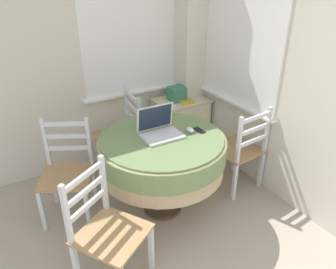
# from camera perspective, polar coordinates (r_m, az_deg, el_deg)

# --- Properties ---
(corner_room_shell) EXTENTS (4.14, 4.93, 2.55)m
(corner_room_shell) POSITION_cam_1_polar(r_m,az_deg,el_deg) (2.74, 3.98, 10.52)
(corner_room_shell) COLOR beige
(corner_room_shell) RESTS_ON ground_plane
(round_dining_table) EXTENTS (1.11, 1.11, 0.77)m
(round_dining_table) POSITION_cam_1_polar(r_m,az_deg,el_deg) (2.86, -1.08, -3.14)
(round_dining_table) COLOR #4C3D2D
(round_dining_table) RESTS_ON ground_plane
(laptop) EXTENTS (0.35, 0.27, 0.25)m
(laptop) POSITION_cam_1_polar(r_m,az_deg,el_deg) (2.80, -1.45, 0.89)
(laptop) COLOR silver
(laptop) RESTS_ON round_dining_table
(computer_mouse) EXTENTS (0.06, 0.09, 0.04)m
(computer_mouse) POSITION_cam_1_polar(r_m,az_deg,el_deg) (2.87, 3.87, 0.81)
(computer_mouse) COLOR white
(computer_mouse) RESTS_ON round_dining_table
(cell_phone) EXTENTS (0.05, 0.12, 0.01)m
(cell_phone) POSITION_cam_1_polar(r_m,az_deg,el_deg) (2.91, 5.46, 0.77)
(cell_phone) COLOR black
(cell_phone) RESTS_ON round_dining_table
(dining_chair_near_back_window) EXTENTS (0.46, 0.46, 0.90)m
(dining_chair_near_back_window) POSITION_cam_1_polar(r_m,az_deg,el_deg) (3.60, -8.13, 0.08)
(dining_chair_near_back_window) COLOR #A87F51
(dining_chair_near_back_window) RESTS_ON ground_plane
(dining_chair_near_right_window) EXTENTS (0.47, 0.47, 0.90)m
(dining_chair_near_right_window) POSITION_cam_1_polar(r_m,az_deg,el_deg) (3.34, 12.38, -2.61)
(dining_chair_near_right_window) COLOR #A87F51
(dining_chair_near_right_window) RESTS_ON ground_plane
(dining_chair_camera_near) EXTENTS (0.60, 0.60, 0.90)m
(dining_chair_camera_near) POSITION_cam_1_polar(r_m,az_deg,el_deg) (2.41, -10.65, -16.11)
(dining_chair_camera_near) COLOR #A87F51
(dining_chair_camera_near) RESTS_ON ground_plane
(dining_chair_left_flank) EXTENTS (0.59, 0.59, 0.90)m
(dining_chair_left_flank) POSITION_cam_1_polar(r_m,az_deg,el_deg) (3.06, -17.10, -6.29)
(dining_chair_left_flank) COLOR #A87F51
(dining_chair_left_flank) RESTS_ON ground_plane
(corner_cabinet) EXTENTS (0.60, 0.47, 0.66)m
(corner_cabinet) POSITION_cam_1_polar(r_m,az_deg,el_deg) (4.02, 2.19, 1.75)
(corner_cabinet) COLOR beige
(corner_cabinet) RESTS_ON ground_plane
(storage_box) EXTENTS (0.18, 0.17, 0.16)m
(storage_box) POSITION_cam_1_polar(r_m,az_deg,el_deg) (3.82, 1.56, 7.09)
(storage_box) COLOR #387A5B
(storage_box) RESTS_ON corner_cabinet
(book_on_cabinet) EXTENTS (0.16, 0.25, 0.02)m
(book_on_cabinet) POSITION_cam_1_polar(r_m,az_deg,el_deg) (3.83, 2.78, 6.00)
(book_on_cabinet) COLOR gold
(book_on_cabinet) RESTS_ON corner_cabinet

